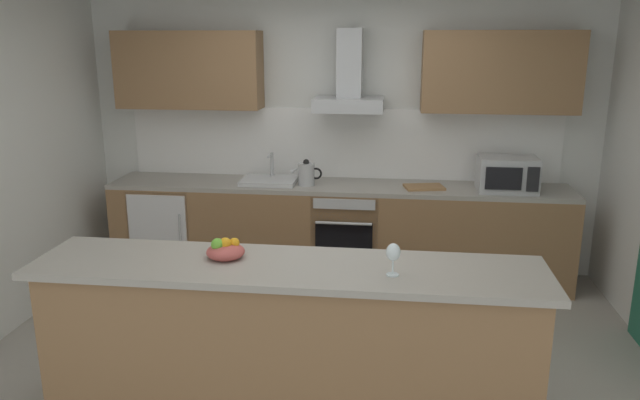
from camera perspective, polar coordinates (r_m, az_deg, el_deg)
The scene contains 15 objects.
ground at distance 4.42m, azimuth -0.50°, elevation -14.94°, with size 5.77×4.80×0.02m, color gray.
wall_back at distance 5.85m, azimuth 2.03°, elevation 6.14°, with size 5.77×0.12×2.60m, color silver.
backsplash_tile at distance 5.79m, azimuth 1.96°, elevation 5.35°, with size 4.05×0.02×0.66m, color white.
counter_back at distance 5.68m, azimuth 1.60°, elevation -2.95°, with size 4.19×0.60×0.90m.
counter_island at distance 3.61m, azimuth -3.01°, elevation -13.23°, with size 2.88×0.64×0.97m.
upper_cabinets at distance 5.56m, azimuth 1.87°, elevation 12.00°, with size 4.14×0.32×0.70m.
oven at distance 5.65m, azimuth 2.49°, elevation -2.97°, with size 0.60×0.62×0.80m.
refrigerator at distance 6.03m, azimuth -13.95°, elevation -2.59°, with size 0.58×0.60×0.85m.
microwave at distance 5.54m, azimuth 17.14°, elevation 2.34°, with size 0.50×0.38×0.30m.
sink at distance 5.63m, azimuth -4.75°, elevation 1.90°, with size 0.50×0.40×0.26m.
kettle at distance 5.51m, azimuth -1.28°, elevation 2.48°, with size 0.29×0.15×0.24m.
range_hood at distance 5.52m, azimuth 2.76°, elevation 10.69°, with size 0.62×0.45×0.72m.
wine_glass at distance 3.23m, azimuth 6.88°, elevation -4.99°, with size 0.08×0.08×0.18m.
fruit_bowl at distance 3.53m, azimuth -8.86°, elevation -4.68°, with size 0.22×0.22×0.13m.
chopping_board at distance 5.49m, azimuth 9.73°, elevation 1.21°, with size 0.34×0.22×0.02m, color #9E7247.
Camera 1 is at (0.51, -3.80, 2.19)m, focal length 34.14 mm.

